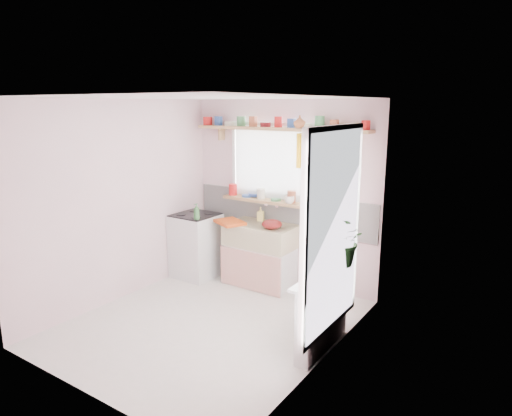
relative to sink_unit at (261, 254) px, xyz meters
The scene contains 19 objects.
room 1.31m from the sink_unit, 28.17° to the right, with size 3.20×3.20×3.20m.
sink_unit is the anchor object (origin of this frame).
cooker 0.98m from the sink_unit, 165.62° to the right, with size 0.58×0.58×0.93m.
radiator_ledge 1.82m from the sink_unit, 37.05° to the right, with size 0.22×0.95×0.78m.
windowsill 0.73m from the sink_unit, 90.00° to the left, with size 1.40×0.22×0.04m, color tan.
pine_shelf 1.70m from the sink_unit, 49.64° to the left, with size 2.52×0.24×0.04m, color tan.
shelf_crockery 1.78m from the sink_unit, 53.18° to the left, with size 2.47×0.11×0.12m.
sill_crockery 0.81m from the sink_unit, 104.89° to the left, with size 1.35×0.11×0.12m.
dish_tray 0.61m from the sink_unit, 152.71° to the right, with size 0.40×0.30×0.04m, color #CD4712.
colander 0.54m from the sink_unit, 22.05° to the right, with size 0.27×0.27×0.12m, color #621110.
jade_plant 1.75m from the sink_unit, 25.11° to the right, with size 0.50×0.44×0.56m, color #386C2B.
fruit_bowl 1.70m from the sink_unit, 34.66° to the right, with size 0.33×0.33×0.08m, color silver.
herb_pot 1.76m from the sink_unit, 29.20° to the right, with size 0.12×0.08×0.22m, color #29682E.
soap_bottle_sink 0.56m from the sink_unit, 124.18° to the left, with size 0.09×0.09×0.19m, color #F5DD6D.
sill_cup 0.87m from the sink_unit, 19.29° to the left, with size 0.13×0.13×0.10m, color silver.
sill_bowl 0.84m from the sink_unit, 136.98° to the left, with size 0.18×0.18×0.06m, color #3858B6.
shelf_vase 1.86m from the sink_unit, 13.21° to the left, with size 0.15×0.15×0.16m, color #AA5E34.
cooker_bottle 1.05m from the sink_unit, 147.59° to the right, with size 0.08×0.09×0.22m, color #38713A.
fruit 1.71m from the sink_unit, 34.37° to the right, with size 0.20×0.14×0.10m.
Camera 1 is at (3.09, -3.68, 2.43)m, focal length 32.00 mm.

